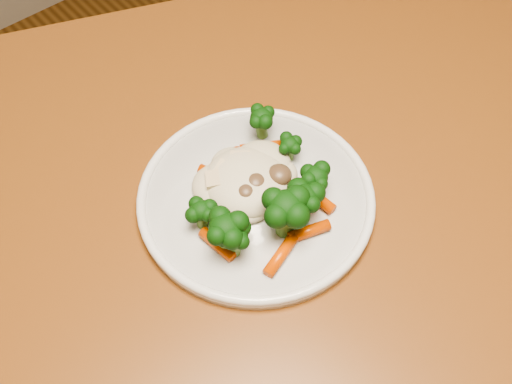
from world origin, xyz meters
TOP-DOWN VIEW (x-y plane):
  - dining_table at (-0.28, 0.02)m, footprint 1.49×1.26m
  - plate at (-0.32, 0.11)m, footprint 0.25×0.25m
  - meal at (-0.32, 0.10)m, footprint 0.17×0.16m

SIDE VIEW (x-z plane):
  - dining_table at x=-0.28m, z-range 0.28..1.03m
  - plate at x=-0.32m, z-range 0.75..0.76m
  - meal at x=-0.32m, z-range 0.76..0.81m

